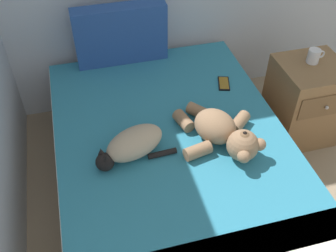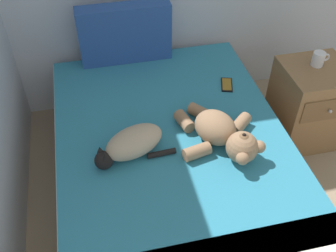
# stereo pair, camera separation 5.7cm
# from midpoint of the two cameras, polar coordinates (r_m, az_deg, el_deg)

# --- Properties ---
(bed) EXTENTS (1.37, 1.93, 0.49)m
(bed) POSITION_cam_midpoint_polar(r_m,az_deg,el_deg) (2.43, 0.05, -6.02)
(bed) COLOR olive
(bed) RESTS_ON ground_plane
(patterned_cushion) EXTENTS (0.63, 0.13, 0.41)m
(patterned_cushion) POSITION_cam_midpoint_polar(r_m,az_deg,el_deg) (2.79, -7.47, 13.02)
(patterned_cushion) COLOR #264C99
(patterned_cushion) RESTS_ON bed
(cat) EXTENTS (0.44, 0.31, 0.15)m
(cat) POSITION_cam_midpoint_polar(r_m,az_deg,el_deg) (2.13, -6.02, -2.74)
(cat) COLOR tan
(cat) RESTS_ON bed
(teddy_bear) EXTENTS (0.47, 0.57, 0.19)m
(teddy_bear) POSITION_cam_midpoint_polar(r_m,az_deg,el_deg) (2.19, 7.18, -0.93)
(teddy_bear) COLOR #937051
(teddy_bear) RESTS_ON bed
(cell_phone) EXTENTS (0.11, 0.16, 0.01)m
(cell_phone) POSITION_cam_midpoint_polar(r_m,az_deg,el_deg) (2.66, 7.49, 6.13)
(cell_phone) COLOR black
(cell_phone) RESTS_ON bed
(nightstand) EXTENTS (0.44, 0.46, 0.60)m
(nightstand) POSITION_cam_midpoint_polar(r_m,az_deg,el_deg) (2.95, 18.61, 3.42)
(nightstand) COLOR olive
(nightstand) RESTS_ON ground_plane
(mug) EXTENTS (0.12, 0.08, 0.09)m
(mug) POSITION_cam_midpoint_polar(r_m,az_deg,el_deg) (2.78, 19.86, 9.53)
(mug) COLOR silver
(mug) RESTS_ON nightstand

